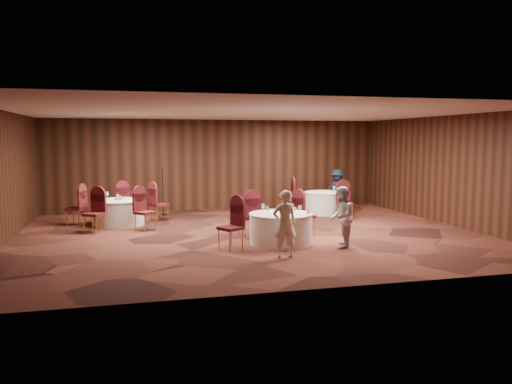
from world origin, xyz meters
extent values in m
plane|color=black|center=(0.00, 0.00, 0.00)|extent=(12.00, 12.00, 0.00)
plane|color=silver|center=(0.00, 0.00, 3.20)|extent=(12.00, 12.00, 0.00)
plane|color=black|center=(0.00, 5.00, 1.60)|extent=(12.00, 0.00, 12.00)
plane|color=black|center=(0.00, -5.00, 1.60)|extent=(12.00, 0.00, 12.00)
plane|color=black|center=(6.00, 0.00, 1.60)|extent=(0.00, 10.00, 10.00)
cylinder|color=white|center=(0.41, -1.36, 0.36)|extent=(1.49, 1.49, 0.72)
cylinder|color=white|center=(0.41, -1.36, 0.72)|extent=(1.52, 1.52, 0.03)
cylinder|color=white|center=(-3.39, 2.38, 0.36)|extent=(1.49, 1.49, 0.72)
cylinder|color=white|center=(-3.39, 2.38, 0.72)|extent=(1.52, 1.52, 0.03)
cylinder|color=white|center=(3.31, 2.98, 0.36)|extent=(1.35, 1.35, 0.72)
cylinder|color=white|center=(3.31, 2.98, 0.72)|extent=(1.37, 1.37, 0.03)
cylinder|color=silver|center=(0.02, -1.57, 0.74)|extent=(0.06, 0.06, 0.01)
cylinder|color=silver|center=(0.02, -1.57, 0.80)|extent=(0.01, 0.01, 0.11)
cone|color=silver|center=(0.02, -1.57, 0.91)|extent=(0.08, 0.08, 0.10)
cylinder|color=silver|center=(0.34, -1.83, 0.74)|extent=(0.06, 0.06, 0.01)
cylinder|color=silver|center=(0.34, -1.83, 0.80)|extent=(0.01, 0.01, 0.11)
cone|color=silver|center=(0.34, -1.83, 0.91)|extent=(0.08, 0.08, 0.10)
cylinder|color=silver|center=(0.80, -1.62, 0.74)|extent=(0.06, 0.06, 0.01)
cylinder|color=silver|center=(0.80, -1.62, 0.80)|extent=(0.01, 0.01, 0.11)
cone|color=silver|center=(0.80, -1.62, 0.91)|extent=(0.08, 0.08, 0.10)
cylinder|color=silver|center=(0.02, -1.17, 0.74)|extent=(0.06, 0.06, 0.01)
cylinder|color=silver|center=(0.02, -1.17, 0.80)|extent=(0.01, 0.01, 0.11)
cone|color=silver|center=(0.02, -1.17, 0.91)|extent=(0.08, 0.08, 0.10)
cylinder|color=white|center=(0.44, -1.87, 0.75)|extent=(0.15, 0.15, 0.01)
sphere|color=#9E6B33|center=(0.44, -1.87, 0.79)|extent=(0.08, 0.08, 0.08)
cylinder|color=white|center=(1.02, -1.60, 0.75)|extent=(0.15, 0.15, 0.01)
sphere|color=#9E6B33|center=(1.02, -1.60, 0.79)|extent=(0.08, 0.08, 0.08)
cylinder|color=white|center=(0.90, -1.00, 0.75)|extent=(0.15, 0.15, 0.01)
sphere|color=#9E6B33|center=(0.90, -1.00, 0.79)|extent=(0.08, 0.08, 0.08)
cylinder|color=silver|center=(-2.98, 2.49, 0.74)|extent=(0.06, 0.06, 0.01)
cylinder|color=silver|center=(-2.98, 2.49, 0.80)|extent=(0.01, 0.01, 0.11)
cone|color=silver|center=(-2.98, 2.49, 0.91)|extent=(0.08, 0.08, 0.10)
cylinder|color=silver|center=(-3.72, 2.65, 0.74)|extent=(0.06, 0.06, 0.01)
cylinder|color=silver|center=(-3.72, 2.65, 0.80)|extent=(0.01, 0.01, 0.11)
cone|color=silver|center=(-3.72, 2.65, 0.91)|extent=(0.08, 0.08, 0.10)
cylinder|color=silver|center=(-3.42, 1.91, 0.74)|extent=(0.06, 0.06, 0.01)
cylinder|color=silver|center=(-3.42, 1.91, 0.80)|extent=(0.01, 0.01, 0.11)
cone|color=silver|center=(-3.42, 1.91, 0.91)|extent=(0.08, 0.08, 0.10)
cylinder|color=brown|center=(-3.39, 2.38, 0.77)|extent=(0.22, 0.22, 0.06)
sphere|color=#9E6B33|center=(-3.42, 2.40, 0.83)|extent=(0.07, 0.07, 0.07)
sphere|color=#9E6B33|center=(-3.35, 2.36, 0.83)|extent=(0.07, 0.07, 0.07)
cylinder|color=silver|center=(3.55, 2.77, 0.74)|extent=(0.06, 0.06, 0.01)
cylinder|color=silver|center=(3.55, 2.77, 0.80)|extent=(0.01, 0.01, 0.11)
cone|color=silver|center=(3.55, 2.77, 0.91)|extent=(0.08, 0.08, 0.10)
cylinder|color=black|center=(-2.01, 4.04, 0.01)|extent=(0.24, 0.24, 0.02)
cylinder|color=black|center=(-2.01, 4.04, 0.79)|extent=(0.02, 0.02, 1.55)
cylinder|color=black|center=(-2.01, 4.09, 1.54)|extent=(0.04, 0.12, 0.04)
imported|color=white|center=(0.08, -2.72, 0.72)|extent=(0.53, 0.36, 1.44)
imported|color=#BCBCC1|center=(1.65, -2.10, 0.72)|extent=(0.81, 0.87, 1.43)
imported|color=black|center=(4.18, 3.92, 0.72)|extent=(1.07, 0.94, 1.43)
camera|label=1|loc=(-3.07, -12.64, 2.49)|focal=35.00mm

